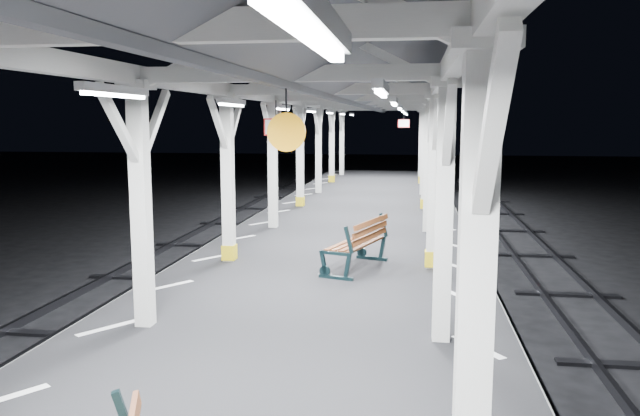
# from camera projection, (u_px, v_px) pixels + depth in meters

# --- Properties ---
(ground) EXTENTS (120.00, 120.00, 0.00)m
(ground) POSITION_uv_depth(u_px,v_px,m) (312.00, 350.00, 10.41)
(ground) COLOR black
(ground) RESTS_ON ground
(platform) EXTENTS (6.00, 50.00, 1.00)m
(platform) POSITION_uv_depth(u_px,v_px,m) (312.00, 321.00, 10.34)
(platform) COLOR black
(platform) RESTS_ON ground
(hazard_stripes_left) EXTENTS (1.00, 48.00, 0.01)m
(hazard_stripes_left) POSITION_uv_depth(u_px,v_px,m) (170.00, 286.00, 10.62)
(hazard_stripes_left) COLOR silver
(hazard_stripes_left) RESTS_ON platform
(hazard_stripes_right) EXTENTS (1.00, 48.00, 0.01)m
(hazard_stripes_right) POSITION_uv_depth(u_px,v_px,m) (464.00, 298.00, 9.91)
(hazard_stripes_right) COLOR silver
(hazard_stripes_right) RESTS_ON platform
(track_left) EXTENTS (2.20, 60.00, 0.16)m
(track_left) POSITION_uv_depth(u_px,v_px,m) (36.00, 330.00, 11.12)
(track_left) COLOR #2D2D33
(track_left) RESTS_ON ground
(track_right) EXTENTS (2.20, 60.00, 0.16)m
(track_right) POSITION_uv_depth(u_px,v_px,m) (630.00, 362.00, 9.67)
(track_right) COLOR #2D2D33
(track_right) RESTS_ON ground
(canopy) EXTENTS (5.40, 49.00, 4.65)m
(canopy) POSITION_uv_depth(u_px,v_px,m) (311.00, 71.00, 9.76)
(canopy) COLOR silver
(canopy) RESTS_ON platform
(bench_mid) EXTENTS (1.17, 1.93, 0.98)m
(bench_mid) POSITION_uv_depth(u_px,v_px,m) (360.00, 242.00, 11.72)
(bench_mid) COLOR black
(bench_mid) RESTS_ON platform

